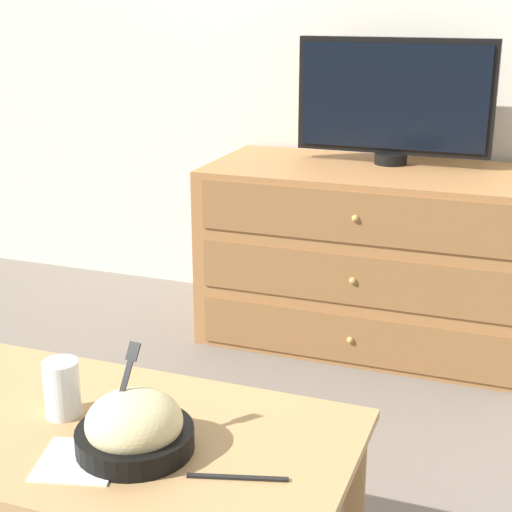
# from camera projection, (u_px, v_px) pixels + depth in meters

# --- Properties ---
(ground_plane) EXTENTS (12.00, 12.00, 0.00)m
(ground_plane) POSITION_uv_depth(u_px,v_px,m) (418.00, 312.00, 3.24)
(ground_plane) COLOR #70665B
(dresser) EXTENTS (1.20, 0.59, 0.66)m
(dresser) POSITION_uv_depth(u_px,v_px,m) (371.00, 256.00, 2.90)
(dresser) COLOR #9E6B3D
(dresser) RESTS_ON ground_plane
(tv) EXTENTS (0.71, 0.12, 0.45)m
(tv) POSITION_uv_depth(u_px,v_px,m) (394.00, 99.00, 2.81)
(tv) COLOR black
(tv) RESTS_ON dresser
(coffee_table) EXTENTS (0.99, 0.52, 0.44)m
(coffee_table) POSITION_uv_depth(u_px,v_px,m) (103.00, 456.00, 1.55)
(coffee_table) COLOR tan
(coffee_table) RESTS_ON ground_plane
(takeout_bowl) EXTENTS (0.22, 0.22, 0.19)m
(takeout_bowl) POSITION_uv_depth(u_px,v_px,m) (134.00, 428.00, 1.44)
(takeout_bowl) COLOR black
(takeout_bowl) RESTS_ON coffee_table
(drink_cup) EXTENTS (0.07, 0.07, 0.12)m
(drink_cup) POSITION_uv_depth(u_px,v_px,m) (62.00, 392.00, 1.56)
(drink_cup) COLOR #9E6638
(drink_cup) RESTS_ON coffee_table
(napkin) EXTENTS (0.18, 0.18, 0.00)m
(napkin) POSITION_uv_depth(u_px,v_px,m) (79.00, 461.00, 1.42)
(napkin) COLOR white
(napkin) RESTS_ON coffee_table
(knife) EXTENTS (0.17, 0.06, 0.01)m
(knife) POSITION_uv_depth(u_px,v_px,m) (238.00, 477.00, 1.37)
(knife) COLOR black
(knife) RESTS_ON coffee_table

